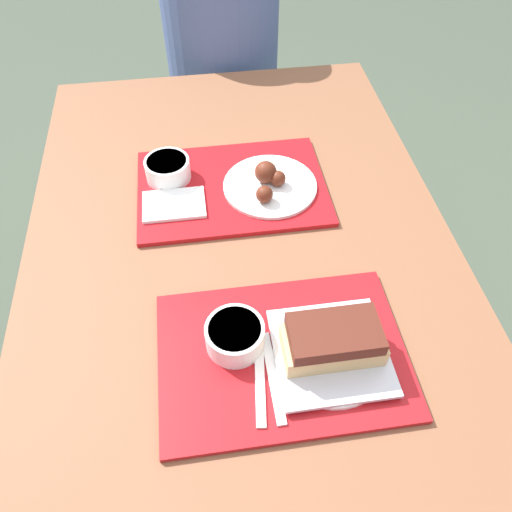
{
  "coord_description": "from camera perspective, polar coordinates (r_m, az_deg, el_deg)",
  "views": [
    {
      "loc": [
        -0.07,
        -0.59,
        1.53
      ],
      "look_at": [
        0.02,
        0.03,
        0.79
      ],
      "focal_mm": 35.0,
      "sensor_mm": 36.0,
      "label": 1
    }
  ],
  "objects": [
    {
      "name": "bowl_coleslaw_far",
      "position": [
        1.19,
        -10.07,
        9.85
      ],
      "size": [
        0.1,
        0.1,
        0.05
      ],
      "color": "white",
      "rests_on": "tray_far"
    },
    {
      "name": "tray_near",
      "position": [
        0.89,
        3.02,
        -11.22
      ],
      "size": [
        0.43,
        0.31,
        0.01
      ],
      "color": "#B21419",
      "rests_on": "picnic_table"
    },
    {
      "name": "picnic_table",
      "position": [
        1.06,
        -0.93,
        -6.11
      ],
      "size": [
        0.91,
        1.59,
        0.75
      ],
      "color": "brown",
      "rests_on": "ground_plane"
    },
    {
      "name": "brisket_sandwich_plate",
      "position": [
        0.87,
        8.69,
        -10.08
      ],
      "size": [
        0.2,
        0.2,
        0.09
      ],
      "color": "white",
      "rests_on": "tray_near"
    },
    {
      "name": "person_seated_across",
      "position": [
        1.8,
        -3.93,
        23.15
      ],
      "size": [
        0.37,
        0.37,
        0.73
      ],
      "color": "#4C6093",
      "rests_on": "picnic_bench_far"
    },
    {
      "name": "ground_plane",
      "position": [
        1.65,
        -0.63,
        -19.04
      ],
      "size": [
        12.0,
        12.0,
        0.0
      ],
      "primitive_type": "plane",
      "color": "#424C3D"
    },
    {
      "name": "condiment_packet",
      "position": [
        0.92,
        3.82,
        -7.03
      ],
      "size": [
        0.04,
        0.03,
        0.01
      ],
      "color": "#3F3F47",
      "rests_on": "tray_near"
    },
    {
      "name": "tray_far",
      "position": [
        1.17,
        -2.56,
        7.86
      ],
      "size": [
        0.43,
        0.31,
        0.01
      ],
      "color": "#B21419",
      "rests_on": "picnic_table"
    },
    {
      "name": "plastic_knife_near",
      "position": [
        0.86,
        1.93,
        -13.6
      ],
      "size": [
        0.02,
        0.17,
        0.0
      ],
      "color": "white",
      "rests_on": "tray_near"
    },
    {
      "name": "plastic_fork_near",
      "position": [
        0.86,
        0.44,
        -13.79
      ],
      "size": [
        0.04,
        0.17,
        0.0
      ],
      "color": "white",
      "rests_on": "tray_near"
    },
    {
      "name": "napkin_far",
      "position": [
        1.13,
        -9.36,
        5.83
      ],
      "size": [
        0.14,
        0.1,
        0.01
      ],
      "color": "white",
      "rests_on": "tray_far"
    },
    {
      "name": "picnic_bench_far",
      "position": [
        1.99,
        -4.76,
        13.55
      ],
      "size": [
        0.86,
        0.28,
        0.43
      ],
      "color": "brown",
      "rests_on": "ground_plane"
    },
    {
      "name": "wings_plate_far",
      "position": [
        1.15,
        1.52,
        8.35
      ],
      "size": [
        0.22,
        0.22,
        0.06
      ],
      "color": "white",
      "rests_on": "tray_far"
    },
    {
      "name": "bowl_coleslaw_near",
      "position": [
        0.87,
        -2.42,
        -9.01
      ],
      "size": [
        0.1,
        0.1,
        0.05
      ],
      "color": "white",
      "rests_on": "tray_near"
    }
  ]
}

